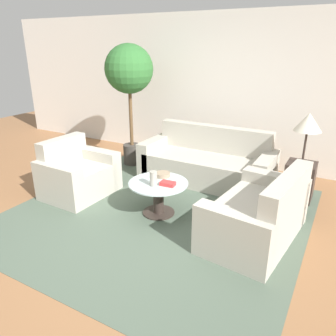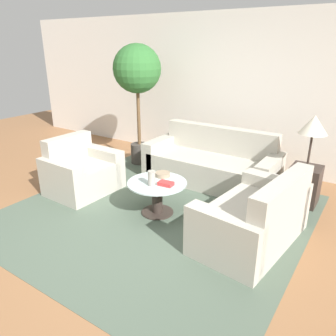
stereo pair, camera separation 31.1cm
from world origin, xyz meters
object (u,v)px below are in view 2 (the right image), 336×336
(coffee_table, at_px, (157,193))
(table_lamp, at_px, (314,126))
(sofa_main, at_px, (212,165))
(bowl, at_px, (163,174))
(armchair, at_px, (81,173))
(book_stack, at_px, (166,184))
(loveseat, at_px, (257,221))
(vase, at_px, (152,178))
(potted_plant, at_px, (137,75))

(coffee_table, bearing_deg, table_lamp, 41.87)
(sofa_main, distance_m, table_lamp, 1.62)
(sofa_main, relative_size, bowl, 10.68)
(armchair, xyz_separation_m, book_stack, (1.51, 0.03, 0.18))
(sofa_main, distance_m, loveseat, 1.77)
(coffee_table, relative_size, vase, 4.05)
(loveseat, distance_m, vase, 1.34)
(table_lamp, bearing_deg, book_stack, -134.83)
(vase, bearing_deg, coffee_table, 88.46)
(table_lamp, bearing_deg, potted_plant, 179.04)
(armchair, distance_m, table_lamp, 3.29)
(vase, xyz_separation_m, book_stack, (0.15, 0.09, -0.07))
(potted_plant, relative_size, vase, 11.17)
(potted_plant, relative_size, bowl, 10.78)
(armchair, distance_m, loveseat, 2.66)
(sofa_main, height_order, table_lamp, table_lamp)
(book_stack, bearing_deg, armchair, 176.16)
(sofa_main, bearing_deg, coffee_table, -94.63)
(sofa_main, xyz_separation_m, loveseat, (1.19, -1.31, 0.00))
(armchair, distance_m, bowl, 1.34)
(armchair, xyz_separation_m, table_lamp, (2.86, 1.40, 0.82))
(table_lamp, height_order, vase, table_lamp)
(coffee_table, height_order, bowl, bowl)
(book_stack, bearing_deg, vase, -153.33)
(table_lamp, height_order, bowl, table_lamp)
(potted_plant, bearing_deg, sofa_main, -1.68)
(loveseat, bearing_deg, table_lamp, 177.77)
(bowl, bearing_deg, sofa_main, 81.97)
(armchair, relative_size, potted_plant, 0.48)
(loveseat, bearing_deg, coffee_table, -81.55)
(loveseat, xyz_separation_m, bowl, (-1.36, 0.16, 0.19))
(table_lamp, distance_m, book_stack, 2.03)
(coffee_table, bearing_deg, book_stack, -6.73)
(coffee_table, bearing_deg, vase, -91.54)
(coffee_table, distance_m, bowl, 0.28)
(coffee_table, xyz_separation_m, potted_plant, (-1.39, 1.40, 1.30))
(table_lamp, bearing_deg, coffee_table, -138.13)
(coffee_table, height_order, potted_plant, potted_plant)
(armchair, relative_size, table_lamp, 1.44)
(coffee_table, distance_m, book_stack, 0.23)
(vase, height_order, bowl, vase)
(sofa_main, xyz_separation_m, potted_plant, (-1.50, 0.04, 1.30))
(sofa_main, xyz_separation_m, bowl, (-0.16, -1.15, 0.19))
(loveseat, bearing_deg, armchair, -81.39)
(bowl, bearing_deg, armchair, -169.00)
(book_stack, bearing_deg, potted_plant, 132.26)
(vase, bearing_deg, loveseat, 6.68)
(vase, relative_size, bowl, 0.97)
(bowl, bearing_deg, potted_plant, 138.27)
(armchair, height_order, table_lamp, table_lamp)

